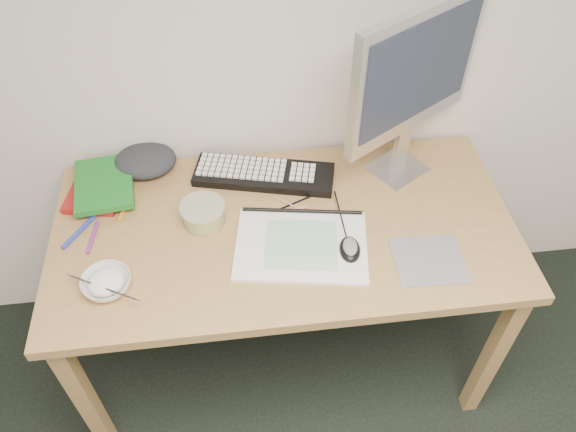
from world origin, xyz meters
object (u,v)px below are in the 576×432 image
keyboard (264,175)px  rice_bowl (107,284)px  desk (285,244)px  sketchpad (301,245)px  monitor (415,76)px

keyboard → rice_bowl: rice_bowl is taller
desk → keyboard: 0.25m
rice_bowl → sketchpad: bearing=8.6°
desk → monitor: monitor is taller
sketchpad → monitor: monitor is taller
sketchpad → keyboard: (-0.08, 0.31, 0.01)m
desk → monitor: size_ratio=2.44×
monitor → rice_bowl: (-0.91, -0.38, -0.34)m
keyboard → sketchpad: bearing=-61.5°
desk → rice_bowl: rice_bowl is taller
desk → sketchpad: 0.13m
rice_bowl → keyboard: bearing=40.0°
desk → sketchpad: size_ratio=3.66×
keyboard → monitor: monitor is taller
rice_bowl → desk: bearing=18.4°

